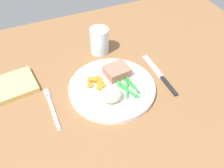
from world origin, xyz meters
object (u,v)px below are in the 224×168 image
(dinner_plate, at_px, (112,88))
(knife, at_px, (160,75))
(fork, at_px, (52,109))
(meat_portion, at_px, (117,71))
(napkin, at_px, (13,86))
(water_glass, at_px, (101,42))

(dinner_plate, xyz_separation_m, knife, (0.17, -0.00, -0.01))
(dinner_plate, distance_m, knife, 0.17)
(dinner_plate, relative_size, fork, 1.59)
(dinner_plate, distance_m, meat_portion, 0.06)
(fork, height_order, napkin, napkin)
(napkin, bearing_deg, meat_portion, -15.83)
(meat_portion, xyz_separation_m, fork, (-0.22, -0.04, -0.03))
(fork, relative_size, water_glass, 1.78)
(napkin, bearing_deg, knife, -16.61)
(dinner_plate, height_order, fork, dinner_plate)
(knife, xyz_separation_m, water_glass, (-0.13, 0.20, 0.04))
(dinner_plate, relative_size, water_glass, 2.85)
(water_glass, bearing_deg, dinner_plate, -101.47)
(fork, xyz_separation_m, napkin, (-0.09, 0.13, 0.01))
(dinner_plate, xyz_separation_m, napkin, (-0.28, 0.13, -0.00))
(meat_portion, bearing_deg, dinner_plate, -130.60)
(water_glass, distance_m, napkin, 0.32)
(knife, bearing_deg, dinner_plate, -178.29)
(water_glass, bearing_deg, meat_portion, -91.35)
(napkin, bearing_deg, fork, -56.27)
(fork, height_order, water_glass, water_glass)
(knife, relative_size, napkin, 1.54)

